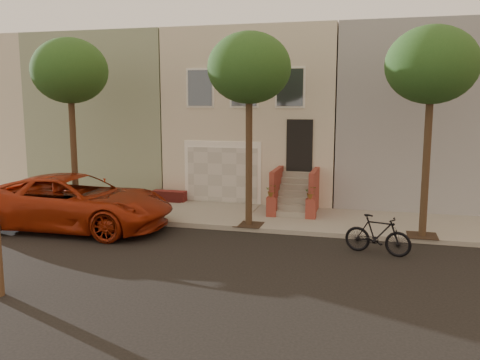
# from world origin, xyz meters

# --- Properties ---
(ground) EXTENTS (90.00, 90.00, 0.00)m
(ground) POSITION_xyz_m (0.00, 0.00, 0.00)
(ground) COLOR black
(ground) RESTS_ON ground
(sidewalk) EXTENTS (40.00, 3.70, 0.15)m
(sidewalk) POSITION_xyz_m (0.00, 5.35, 0.07)
(sidewalk) COLOR gray
(sidewalk) RESTS_ON ground
(house_row) EXTENTS (33.10, 11.70, 7.00)m
(house_row) POSITION_xyz_m (0.00, 11.19, 3.64)
(house_row) COLOR beige
(house_row) RESTS_ON sidewalk
(tree_left) EXTENTS (2.70, 2.57, 6.30)m
(tree_left) POSITION_xyz_m (-5.50, 3.90, 5.26)
(tree_left) COLOR #2D2116
(tree_left) RESTS_ON sidewalk
(tree_mid) EXTENTS (2.70, 2.57, 6.30)m
(tree_mid) POSITION_xyz_m (1.00, 3.90, 5.26)
(tree_mid) COLOR #2D2116
(tree_mid) RESTS_ON sidewalk
(tree_right) EXTENTS (2.70, 2.57, 6.30)m
(tree_right) POSITION_xyz_m (6.50, 3.90, 5.26)
(tree_right) COLOR #2D2116
(tree_right) RESTS_ON sidewalk
(pickup_truck) EXTENTS (6.65, 3.21, 1.83)m
(pickup_truck) POSITION_xyz_m (-4.65, 2.46, 0.91)
(pickup_truck) COLOR #98260D
(pickup_truck) RESTS_ON ground
(motorcycle) EXTENTS (1.93, 0.98, 1.12)m
(motorcycle) POSITION_xyz_m (5.15, 2.10, 0.56)
(motorcycle) COLOR black
(motorcycle) RESTS_ON ground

